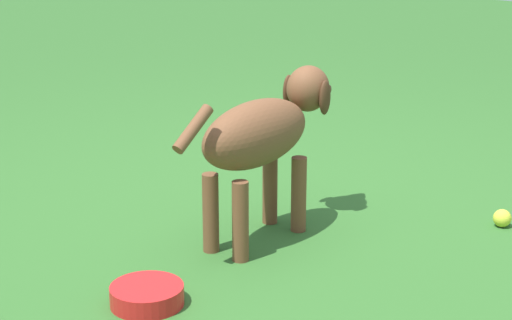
# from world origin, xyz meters

# --- Properties ---
(ground) EXTENTS (14.00, 14.00, 0.00)m
(ground) POSITION_xyz_m (0.00, 0.00, 0.00)
(ground) COLOR #2D6026
(dog) EXTENTS (0.24, 0.85, 0.58)m
(dog) POSITION_xyz_m (-0.02, 0.08, 0.38)
(dog) COLOR brown
(dog) RESTS_ON ground
(tennis_ball_0) EXTENTS (0.07, 0.07, 0.07)m
(tennis_ball_0) POSITION_xyz_m (-0.60, -0.57, 0.03)
(tennis_ball_0) COLOR #CED638
(tennis_ball_0) RESTS_ON ground
(water_bowl) EXTENTS (0.22, 0.22, 0.06)m
(water_bowl) POSITION_xyz_m (-0.12, 0.71, 0.03)
(water_bowl) COLOR red
(water_bowl) RESTS_ON ground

